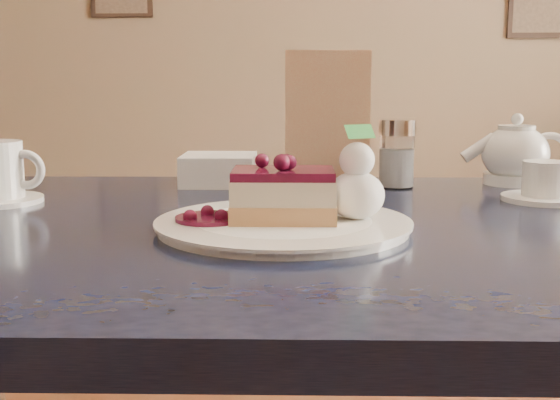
# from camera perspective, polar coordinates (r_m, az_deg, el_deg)

# --- Properties ---
(main_table) EXTENTS (1.33, 0.92, 0.81)m
(main_table) POSITION_cam_1_polar(r_m,az_deg,el_deg) (0.96, 0.31, -6.73)
(main_table) COLOR black
(main_table) RESTS_ON ground
(dessert_plate) EXTENTS (0.31, 0.31, 0.01)m
(dessert_plate) POSITION_cam_1_polar(r_m,az_deg,el_deg) (0.88, 0.27, -2.05)
(dessert_plate) COLOR white
(dessert_plate) RESTS_ON main_table
(cheesecake_slice) EXTENTS (0.13, 0.10, 0.06)m
(cheesecake_slice) POSITION_cam_1_polar(r_m,az_deg,el_deg) (0.88, 0.27, 0.39)
(cheesecake_slice) COLOR tan
(cheesecake_slice) RESTS_ON dessert_plate
(whipped_cream) EXTENTS (0.07, 0.07, 0.06)m
(whipped_cream) POSITION_cam_1_polar(r_m,az_deg,el_deg) (0.89, 6.22, 0.40)
(whipped_cream) COLOR white
(whipped_cream) RESTS_ON dessert_plate
(berry_sauce) EXTENTS (0.09, 0.09, 0.01)m
(berry_sauce) POSITION_cam_1_polar(r_m,az_deg,el_deg) (0.88, -5.74, -1.51)
(berry_sauce) COLOR #3C0D24
(berry_sauce) RESTS_ON dessert_plate
(tea_set) EXTENTS (0.18, 0.30, 0.11)m
(tea_set) POSITION_cam_1_polar(r_m,az_deg,el_deg) (1.30, 18.91, 3.03)
(tea_set) COLOR white
(tea_set) RESTS_ON main_table
(menu_card) EXTENTS (0.15, 0.04, 0.24)m
(menu_card) POSITION_cam_1_polar(r_m,az_deg,el_deg) (1.27, 3.87, 6.69)
(menu_card) COLOR beige
(menu_card) RESTS_ON main_table
(sugar_shaker) EXTENTS (0.06, 0.06, 0.12)m
(sugar_shaker) POSITION_cam_1_polar(r_m,az_deg,el_deg) (1.24, 9.46, 3.79)
(sugar_shaker) COLOR white
(sugar_shaker) RESTS_ON main_table
(napkin_stack) EXTENTS (0.13, 0.13, 0.05)m
(napkin_stack) POSITION_cam_1_polar(r_m,az_deg,el_deg) (1.27, -4.98, 2.49)
(napkin_stack) COLOR white
(napkin_stack) RESTS_ON main_table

